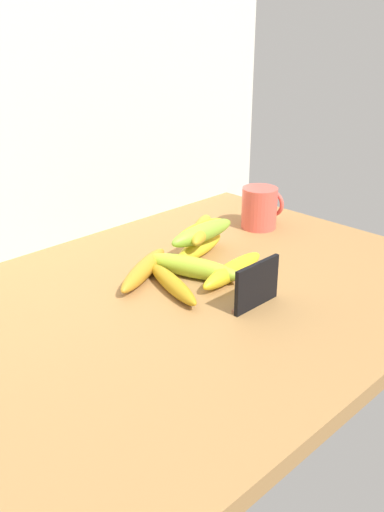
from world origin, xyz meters
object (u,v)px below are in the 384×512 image
Objects in this scene: banana_0 at (200,247)px; banana_5 at (202,233)px; banana_1 at (172,284)px; banana_2 at (192,267)px; banana_4 at (144,269)px; banana_6 at (202,230)px; chalkboard_sign at (256,286)px; coffee_mug at (260,208)px; banana_3 at (233,270)px; banana_7 at (201,231)px.

banana_5 is (-0.51, -1.27, 3.81)cm from banana_0.
banana_2 is at bearing 15.48° from banana_1.
banana_6 is (16.55, 0.39, 3.80)cm from banana_4.
banana_4 is at bearing 88.49° from banana_1.
chalkboard_sign is 0.53× the size of banana_2.
banana_1 is (-6.71, 14.56, -2.25)cm from chalkboard_sign.
banana_1 is 1.12× the size of banana_6.
banana_3 is (-26.33, -14.64, -3.11)cm from coffee_mug.
banana_0 is at bearing 0.32° from banana_4.
banana_2 is 11.15cm from banana_7.
banana_0 is at bearing -160.14° from banana_6.
banana_6 is 1.02× the size of banana_7.
banana_7 reaches higher than banana_2.
banana_6 is (10.06, 23.31, 1.69)cm from chalkboard_sign.
banana_5 is at bearing 68.19° from chalkboard_sign.
banana_1 is at bearing -164.52° from banana_2.
chalkboard_sign reaches higher than banana_3.
coffee_mug is 0.62× the size of banana_7.
chalkboard_sign is 0.59× the size of banana_1.
banana_6 reaches higher than banana_2.
banana_7 is (0.36, 0.83, -0.03)cm from banana_5.
banana_2 reaches higher than banana_3.
banana_5 is (8.70, 21.73, 1.81)cm from chalkboard_sign.
banana_5 is (-23.10, -3.16, 0.75)cm from coffee_mug.
chalkboard_sign is at bearing -141.95° from coffee_mug.
chalkboard_sign is 23.48cm from banana_5.
coffee_mug reaches higher than banana_2.
banana_2 is at bearing -147.93° from banana_5.
banana_5 reaches higher than banana_4.
chalkboard_sign is at bearing -111.81° from banana_5.
banana_4 is (-11.96, 12.66, -0.06)cm from banana_3.
banana_5 is at bearing -4.43° from banana_4.
banana_3 is (5.09, -6.27, -0.28)cm from banana_2.
coffee_mug is at bearing 14.91° from banana_2.
banana_3 reaches higher than banana_1.
banana_2 is 1.06× the size of banana_3.
banana_3 is (-3.74, -12.75, -0.05)cm from banana_0.
banana_7 is at bearing -109.44° from banana_0.
coffee_mug is 38.47cm from banana_4.
banana_3 is at bearing -106.23° from banana_7.
banana_0 is at bearing 68.04° from banana_5.
chalkboard_sign is at bearing -111.86° from banana_7.
banana_6 is at bearing 70.65° from banana_3.
banana_7 is (-0.15, -0.43, 3.78)cm from banana_0.
chalkboard_sign reaches higher than banana_7.
coffee_mug is 0.49× the size of banana_4.
banana_1 is 0.90× the size of banana_2.
banana_0 is 13.28cm from banana_3.
coffee_mug reaches higher than banana_4.
banana_7 is at bearing -143.51° from banana_6.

